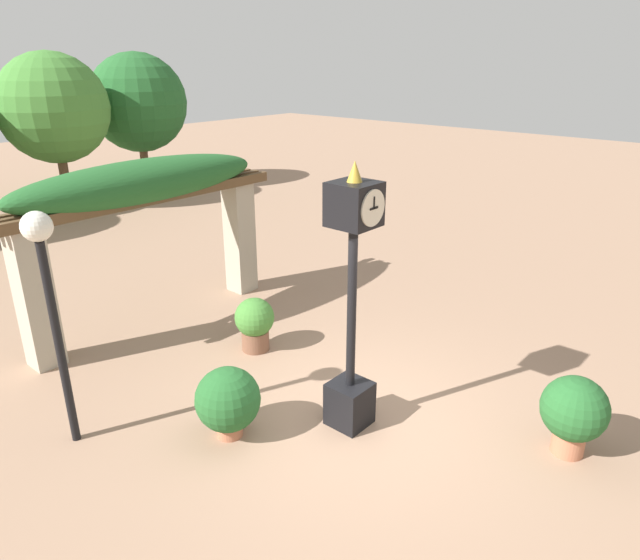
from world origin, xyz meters
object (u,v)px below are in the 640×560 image
object	(u,v)px
potted_plant_near_left	(574,412)
potted_plant_far_left	(255,322)
potted_plant_near_right	(228,400)
lamp_post	(46,278)
pedestal_clock	(352,309)

from	to	relation	value
potted_plant_near_left	potted_plant_far_left	distance (m)	4.74
potted_plant_near_right	lamp_post	xyz separation A→B (m)	(-1.30, 1.37, 1.64)
potted_plant_near_left	potted_plant_near_right	distance (m)	4.09
potted_plant_near_right	potted_plant_far_left	xyz separation A→B (m)	(1.74, 1.40, -0.02)
potted_plant_near_right	potted_plant_far_left	bearing A→B (deg)	38.77
pedestal_clock	potted_plant_near_right	world-z (taller)	pedestal_clock
potted_plant_far_left	pedestal_clock	bearing A→B (deg)	-103.43
pedestal_clock	potted_plant_far_left	distance (m)	2.68
pedestal_clock	potted_plant_near_left	world-z (taller)	pedestal_clock
potted_plant_near_left	potted_plant_near_right	size ratio (longest dim) A/B	1.08
potted_plant_near_left	potted_plant_near_right	bearing A→B (deg)	126.34
potted_plant_far_left	lamp_post	xyz separation A→B (m)	(-3.05, -0.03, 1.65)
potted_plant_far_left	lamp_post	size ratio (longest dim) A/B	0.30
pedestal_clock	potted_plant_near_right	xyz separation A→B (m)	(-1.18, 0.97, -1.11)
potted_plant_near_right	lamp_post	size ratio (longest dim) A/B	0.32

